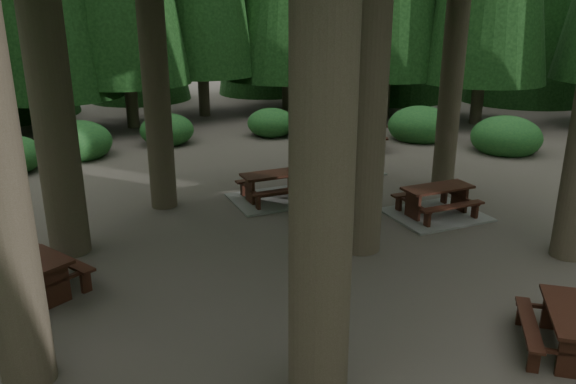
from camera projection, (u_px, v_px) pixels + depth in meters
ground at (336, 261)px, 11.18m from camera, size 80.00×80.00×0.00m
picnic_table_a at (436, 206)px, 13.49m from camera, size 2.50×2.20×0.74m
picnic_table_b at (30, 267)px, 9.77m from camera, size 1.89×2.11×0.76m
picnic_table_c at (275, 191)px, 14.56m from camera, size 2.50×2.20×0.74m
picnic_table_d at (356, 132)px, 19.76m from camera, size 2.63×2.55×0.89m
picnic_table_e at (568, 325)px, 8.11m from camera, size 2.01×1.97×0.68m
picnic_table_f at (334, 164)px, 16.91m from camera, size 2.57×2.17×0.83m
shrub_ring at (340, 223)px, 12.02m from camera, size 23.86×24.64×1.49m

